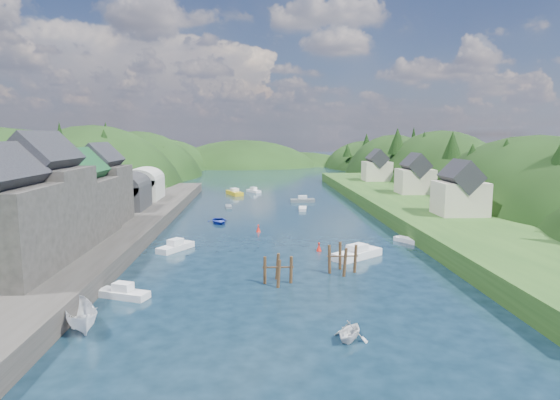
{
  "coord_description": "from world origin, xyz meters",
  "views": [
    {
      "loc": [
        -3.81,
        -46.62,
        14.5
      ],
      "look_at": [
        0.0,
        28.0,
        4.0
      ],
      "focal_mm": 30.0,
      "sensor_mm": 36.0,
      "label": 1
    }
  ],
  "objects": [
    {
      "name": "quay_left",
      "position": [
        -24.0,
        20.0,
        1.0
      ],
      "size": [
        12.0,
        110.0,
        2.0
      ],
      "primitive_type": "cube",
      "color": "#2D2B28",
      "rests_on": "ground"
    },
    {
      "name": "channel_buoy_near",
      "position": [
        3.98,
        10.2,
        0.48
      ],
      "size": [
        0.7,
        0.7,
        1.1
      ],
      "color": "red",
      "rests_on": "ground"
    },
    {
      "name": "right_bank_cottages",
      "position": [
        28.0,
        48.33,
        5.84
      ],
      "size": [
        9.0,
        59.24,
        8.41
      ],
      "color": "beige",
      "rests_on": "terrace_right"
    },
    {
      "name": "boat_sheds",
      "position": [
        -26.0,
        39.0,
        5.27
      ],
      "size": [
        7.0,
        21.0,
        7.5
      ],
      "color": "#2D2D30",
      "rests_on": "quay_left"
    },
    {
      "name": "channel_buoy_far",
      "position": [
        -3.55,
        22.28,
        0.48
      ],
      "size": [
        0.7,
        0.7,
        1.1
      ],
      "color": "red",
      "rests_on": "ground"
    },
    {
      "name": "far_hills",
      "position": [
        1.22,
        174.01,
        -10.8
      ],
      "size": [
        103.0,
        68.0,
        44.0
      ],
      "color": "black",
      "rests_on": "ground"
    },
    {
      "name": "quayside_buildings",
      "position": [
        -26.0,
        6.39,
        7.09
      ],
      "size": [
        8.0,
        35.84,
        12.9
      ],
      "color": "#2D2B28",
      "rests_on": "quay_left"
    },
    {
      "name": "terrace_left_grass",
      "position": [
        -31.0,
        20.0,
        1.25
      ],
      "size": [
        12.0,
        110.0,
        2.5
      ],
      "primitive_type": "cube",
      "color": "#234719",
      "rests_on": "ground"
    },
    {
      "name": "piling_cluster_far",
      "position": [
        5.2,
        0.83,
        1.24
      ],
      "size": [
        3.27,
        3.05,
        3.61
      ],
      "color": "#382314",
      "rests_on": "ground"
    },
    {
      "name": "piling_cluster_near",
      "position": [
        -1.75,
        -2.33,
        1.08
      ],
      "size": [
        3.08,
        2.89,
        3.3
      ],
      "color": "#382314",
      "rests_on": "ground"
    },
    {
      "name": "hillside_right",
      "position": [
        45.0,
        75.0,
        -7.41
      ],
      "size": [
        36.0,
        245.56,
        48.0
      ],
      "color": "black",
      "rests_on": "ground"
    },
    {
      "name": "hill_trees",
      "position": [
        0.02,
        64.83,
        11.11
      ],
      "size": [
        92.17,
        148.01,
        12.38
      ],
      "color": "black",
      "rests_on": "ground"
    },
    {
      "name": "hillside_left",
      "position": [
        -45.0,
        75.0,
        -8.03
      ],
      "size": [
        44.0,
        245.56,
        52.0
      ],
      "color": "black",
      "rests_on": "ground"
    },
    {
      "name": "ground",
      "position": [
        0.0,
        50.0,
        0.0
      ],
      "size": [
        600.0,
        600.0,
        0.0
      ],
      "primitive_type": "plane",
      "color": "black",
      "rests_on": "ground"
    },
    {
      "name": "moored_boats",
      "position": [
        -5.71,
        18.38,
        0.58
      ],
      "size": [
        37.9,
        90.46,
        2.17
      ],
      "color": "white",
      "rests_on": "ground"
    },
    {
      "name": "terrace_right",
      "position": [
        25.0,
        40.0,
        1.2
      ],
      "size": [
        16.0,
        120.0,
        2.4
      ],
      "primitive_type": "cube",
      "color": "#234719",
      "rests_on": "ground"
    }
  ]
}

